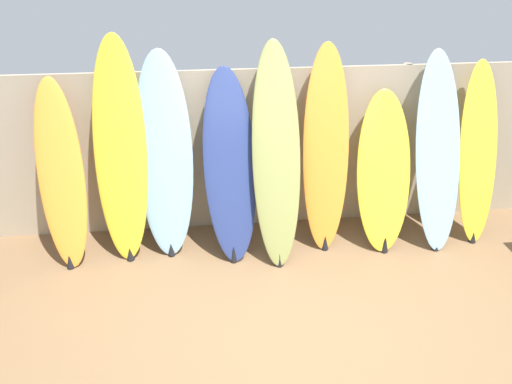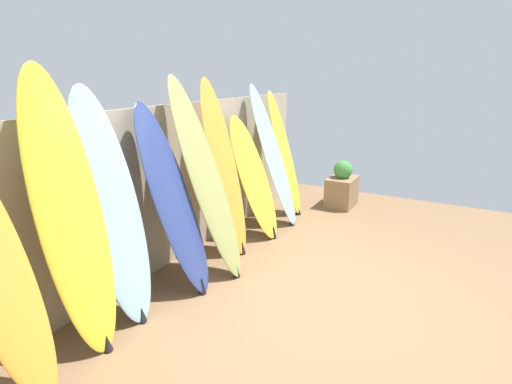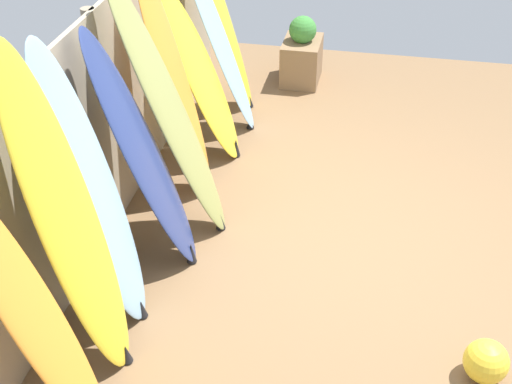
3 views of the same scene
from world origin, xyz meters
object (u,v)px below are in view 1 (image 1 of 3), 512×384
at_px(surfboard_olive_4, 276,157).
at_px(surfboard_skyblue_2, 165,158).
at_px(surfboard_yellow_1, 121,154).
at_px(surfboard_yellow_6, 384,173).
at_px(surfboard_orange_5, 326,152).
at_px(surfboard_yellow_8, 478,155).
at_px(surfboard_navy_3, 230,168).
at_px(surfboard_orange_0, 61,176).
at_px(surfboard_skyblue_7, 438,153).

bearing_deg(surfboard_olive_4, surfboard_skyblue_2, 171.23).
distance_m(surfboard_yellow_1, surfboard_yellow_6, 2.68).
height_order(surfboard_orange_5, surfboard_yellow_8, surfboard_orange_5).
relative_size(surfboard_navy_3, surfboard_orange_5, 0.90).
relative_size(surfboard_orange_5, surfboard_yellow_8, 1.11).
height_order(surfboard_orange_0, surfboard_skyblue_2, surfboard_skyblue_2).
bearing_deg(surfboard_navy_3, surfboard_skyblue_2, 170.41).
bearing_deg(surfboard_orange_0, surfboard_navy_3, -1.11).
distance_m(surfboard_orange_0, surfboard_yellow_8, 4.27).
bearing_deg(surfboard_yellow_1, surfboard_orange_0, -175.90).
relative_size(surfboard_yellow_1, surfboard_yellow_6, 1.38).
distance_m(surfboard_orange_5, surfboard_yellow_8, 1.64).
distance_m(surfboard_skyblue_2, surfboard_yellow_8, 3.27).
relative_size(surfboard_navy_3, surfboard_olive_4, 0.88).
bearing_deg(surfboard_orange_0, surfboard_skyblue_2, 4.36).
xyz_separation_m(surfboard_navy_3, surfboard_yellow_8, (2.62, 0.03, 0.00)).
bearing_deg(surfboard_orange_5, surfboard_yellow_8, -0.72).
xyz_separation_m(surfboard_yellow_1, surfboard_skyblue_2, (0.42, 0.03, -0.08)).
relative_size(surfboard_skyblue_2, surfboard_navy_3, 1.09).
bearing_deg(surfboard_orange_5, surfboard_yellow_1, 179.48).
distance_m(surfboard_orange_0, surfboard_navy_3, 1.65).
xyz_separation_m(surfboard_yellow_1, surfboard_skyblue_7, (3.22, -0.08, -0.11)).
bearing_deg(surfboard_orange_0, surfboard_yellow_8, 0.04).
height_order(surfboard_navy_3, surfboard_yellow_8, surfboard_yellow_8).
height_order(surfboard_olive_4, surfboard_yellow_6, surfboard_olive_4).
relative_size(surfboard_navy_3, surfboard_yellow_6, 1.17).
xyz_separation_m(surfboard_orange_0, surfboard_olive_4, (2.11, -0.09, 0.15)).
height_order(surfboard_skyblue_2, surfboard_yellow_8, surfboard_skyblue_2).
bearing_deg(surfboard_olive_4, surfboard_orange_0, 177.47).
xyz_separation_m(surfboard_orange_5, surfboard_yellow_6, (0.62, -0.05, -0.24)).
distance_m(surfboard_orange_0, surfboard_yellow_1, 0.62).
height_order(surfboard_olive_4, surfboard_skyblue_7, surfboard_olive_4).
height_order(surfboard_orange_0, surfboard_orange_5, surfboard_orange_5).
bearing_deg(surfboard_orange_5, surfboard_skyblue_2, 178.12).
xyz_separation_m(surfboard_orange_5, surfboard_yellow_8, (1.64, -0.02, -0.10)).
height_order(surfboard_skyblue_2, surfboard_yellow_6, surfboard_skyblue_2).
bearing_deg(surfboard_yellow_1, surfboard_skyblue_7, -1.37).
bearing_deg(surfboard_skyblue_2, surfboard_skyblue_7, -2.29).
bearing_deg(surfboard_olive_4, surfboard_skyblue_7, 1.95).
bearing_deg(surfboard_yellow_6, surfboard_navy_3, -179.98).
height_order(surfboard_yellow_1, surfboard_navy_3, surfboard_yellow_1).
bearing_deg(surfboard_yellow_1, surfboard_yellow_8, -0.61).
relative_size(surfboard_orange_5, surfboard_skyblue_7, 1.05).
xyz_separation_m(surfboard_skyblue_2, surfboard_orange_5, (1.63, -0.05, 0.01)).
height_order(surfboard_navy_3, surfboard_olive_4, surfboard_olive_4).
relative_size(surfboard_olive_4, surfboard_orange_5, 1.02).
relative_size(surfboard_skyblue_2, surfboard_yellow_6, 1.28).
bearing_deg(surfboard_skyblue_2, surfboard_orange_5, -1.88).
xyz_separation_m(surfboard_olive_4, surfboard_orange_5, (0.53, 0.12, -0.02)).
bearing_deg(surfboard_orange_0, surfboard_skyblue_7, -0.53).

